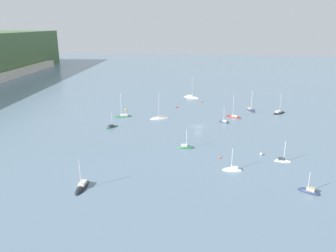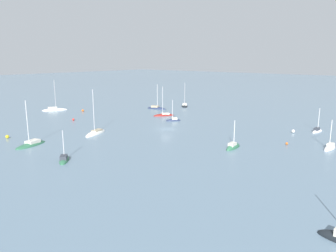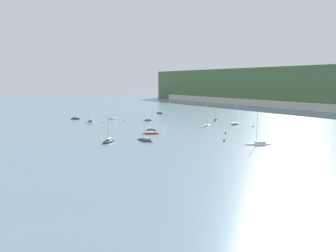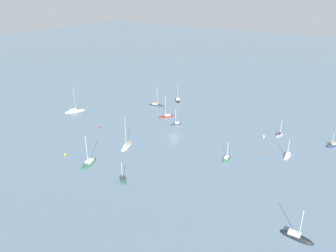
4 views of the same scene
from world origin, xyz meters
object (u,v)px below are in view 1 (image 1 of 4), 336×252
(sailboat_3, at_px, (224,122))
(sailboat_5, at_px, (283,161))
(sailboat_6, at_px, (185,148))
(sailboat_11, at_px, (232,170))
(sailboat_2, at_px, (123,117))
(mooring_buoy_0, at_px, (177,107))
(sailboat_12, at_px, (234,117))
(sailboat_9, at_px, (82,188))
(mooring_buoy_1, at_px, (220,158))
(sailboat_0, at_px, (191,97))
(sailboat_10, at_px, (279,113))
(sailboat_8, at_px, (251,110))
(sailboat_4, at_px, (112,127))
(sailboat_7, at_px, (309,192))
(mooring_buoy_3, at_px, (126,110))
(mooring_buoy_2, at_px, (201,101))
(mooring_buoy_4, at_px, (261,154))
(sailboat_1, at_px, (160,119))

(sailboat_3, height_order, sailboat_5, sailboat_3)
(sailboat_6, relative_size, sailboat_11, 0.96)
(sailboat_2, distance_m, mooring_buoy_0, 27.88)
(sailboat_11, bearing_deg, mooring_buoy_0, -72.46)
(sailboat_2, distance_m, sailboat_12, 46.02)
(sailboat_9, relative_size, sailboat_12, 0.83)
(sailboat_3, bearing_deg, sailboat_12, -83.09)
(mooring_buoy_1, bearing_deg, sailboat_3, -8.58)
(sailboat_2, bearing_deg, sailboat_6, 111.20)
(sailboat_3, xyz_separation_m, sailboat_12, (7.81, -4.77, -0.03))
(sailboat_3, relative_size, sailboat_9, 0.81)
(sailboat_6, bearing_deg, sailboat_5, -21.15)
(sailboat_0, xyz_separation_m, sailboat_10, (-30.25, -37.09, -0.02))
(sailboat_5, relative_size, sailboat_8, 0.69)
(sailboat_2, relative_size, sailboat_6, 1.53)
(sailboat_10, bearing_deg, sailboat_6, -170.76)
(sailboat_4, bearing_deg, sailboat_7, -89.49)
(sailboat_12, bearing_deg, sailboat_7, 130.58)
(sailboat_8, height_order, sailboat_11, sailboat_8)
(sailboat_0, distance_m, sailboat_5, 85.75)
(mooring_buoy_0, height_order, mooring_buoy_1, mooring_buoy_0)
(mooring_buoy_0, bearing_deg, sailboat_8, -96.96)
(sailboat_12, bearing_deg, sailboat_3, 91.77)
(sailboat_12, bearing_deg, mooring_buoy_3, 22.46)
(sailboat_6, distance_m, mooring_buoy_1, 12.50)
(sailboat_9, height_order, mooring_buoy_1, sailboat_9)
(sailboat_0, bearing_deg, sailboat_3, -44.40)
(sailboat_9, relative_size, sailboat_11, 1.19)
(sailboat_6, height_order, sailboat_7, sailboat_6)
(sailboat_12, height_order, mooring_buoy_2, sailboat_12)
(sailboat_3, distance_m, sailboat_11, 44.19)
(sailboat_2, height_order, mooring_buoy_4, sailboat_2)
(sailboat_3, relative_size, sailboat_4, 1.10)
(sailboat_3, bearing_deg, sailboat_6, 100.02)
(sailboat_8, relative_size, mooring_buoy_1, 17.83)
(sailboat_11, relative_size, mooring_buoy_1, 12.98)
(sailboat_4, xyz_separation_m, sailboat_12, (16.23, -47.49, -0.03))
(sailboat_9, relative_size, mooring_buoy_2, 10.66)
(sailboat_4, height_order, sailboat_5, sailboat_5)
(sailboat_7, height_order, sailboat_10, sailboat_10)
(sailboat_9, bearing_deg, mooring_buoy_4, 119.19)
(sailboat_9, height_order, sailboat_10, sailboat_10)
(sailboat_7, relative_size, sailboat_12, 0.59)
(sailboat_1, distance_m, sailboat_2, 15.84)
(sailboat_5, bearing_deg, sailboat_12, 108.93)
(sailboat_5, bearing_deg, mooring_buoy_2, 114.74)
(sailboat_1, bearing_deg, sailboat_3, 152.30)
(sailboat_10, bearing_deg, sailboat_12, 161.05)
(sailboat_5, relative_size, mooring_buoy_3, 8.42)
(sailboat_1, distance_m, sailboat_3, 25.89)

